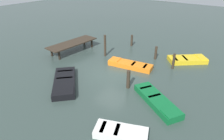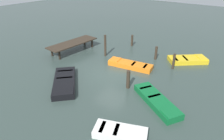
{
  "view_description": "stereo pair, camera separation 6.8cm",
  "coord_description": "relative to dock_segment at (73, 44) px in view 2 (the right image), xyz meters",
  "views": [
    {
      "loc": [
        -11.01,
        -8.24,
        7.58
      ],
      "look_at": [
        0.0,
        0.0,
        0.35
      ],
      "focal_mm": 30.99,
      "sensor_mm": 36.0,
      "label": 1
    },
    {
      "loc": [
        -10.97,
        -8.3,
        7.58
      ],
      "look_at": [
        0.0,
        0.0,
        0.35
      ],
      "focal_mm": 30.99,
      "sensor_mm": 36.0,
      "label": 2
    }
  ],
  "objects": [
    {
      "name": "mooring_piling_mid_right",
      "position": [
        -2.42,
        -8.27,
        -0.15
      ],
      "size": [
        0.26,
        0.26,
        1.38
      ],
      "primitive_type": "cylinder",
      "color": "#33281E",
      "rests_on": "ground_plane"
    },
    {
      "name": "rowboat_green",
      "position": [
        -2.88,
        -10.72,
        -0.62
      ],
      "size": [
        2.97,
        3.9,
        0.46
      ],
      "rotation": [
        0.0,
        0.0,
        4.17
      ],
      "color": "#0F602D",
      "rests_on": "ground_plane"
    },
    {
      "name": "mooring_piling_far_right",
      "position": [
        3.3,
        -7.65,
        -0.21
      ],
      "size": [
        0.23,
        0.23,
        1.25
      ],
      "primitive_type": "cylinder",
      "color": "#33281E",
      "rests_on": "ground_plane"
    },
    {
      "name": "rowboat_black",
      "position": [
        -4.87,
        -4.32,
        -0.62
      ],
      "size": [
        3.9,
        4.01,
        0.46
      ],
      "rotation": [
        0.0,
        0.0,
        3.96
      ],
      "color": "black",
      "rests_on": "ground_plane"
    },
    {
      "name": "mooring_piling_mid_left",
      "position": [
        1.08,
        -3.39,
        0.21
      ],
      "size": [
        0.22,
        0.22,
        2.11
      ],
      "primitive_type": "cylinder",
      "color": "#33281E",
      "rests_on": "ground_plane"
    },
    {
      "name": "ground_plane",
      "position": [
        -1.46,
        -6.12,
        -0.84
      ],
      "size": [
        80.0,
        80.0,
        0.0
      ],
      "primitive_type": "plane",
      "color": "#33423D"
    },
    {
      "name": "rowboat_orange",
      "position": [
        0.47,
        -6.6,
        -0.62
      ],
      "size": [
        1.78,
        3.93,
        0.46
      ],
      "rotation": [
        0.0,
        0.0,
        1.75
      ],
      "color": "orange",
      "rests_on": "ground_plane"
    },
    {
      "name": "dock_segment",
      "position": [
        0.0,
        0.0,
        0.0
      ],
      "size": [
        5.39,
        2.05,
        0.95
      ],
      "rotation": [
        0.0,
        0.0,
        -0.06
      ],
      "color": "#33281E",
      "rests_on": "ground_plane"
    },
    {
      "name": "rowboat_white",
      "position": [
        -6.44,
        -10.44,
        -0.62
      ],
      "size": [
        2.02,
        2.9,
        0.46
      ],
      "rotation": [
        0.0,
        0.0,
        5.1
      ],
      "color": "silver",
      "rests_on": "ground_plane"
    },
    {
      "name": "mooring_piling_far_left",
      "position": [
        2.39,
        -9.7,
        -0.15
      ],
      "size": [
        0.2,
        0.2,
        1.37
      ],
      "primitive_type": "cylinder",
      "color": "#33281E",
      "rests_on": "ground_plane"
    },
    {
      "name": "mooring_piling_near_right",
      "position": [
        5.03,
        -3.96,
        -0.23
      ],
      "size": [
        0.24,
        0.24,
        1.21
      ],
      "primitive_type": "cylinder",
      "color": "#33281E",
      "rests_on": "ground_plane"
    },
    {
      "name": "rowboat_yellow",
      "position": [
        4.54,
        -10.25,
        -0.62
      ],
      "size": [
        3.27,
        3.46,
        0.46
      ],
      "rotation": [
        0.0,
        0.0,
        5.42
      ],
      "color": "gold",
      "rests_on": "ground_plane"
    }
  ]
}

